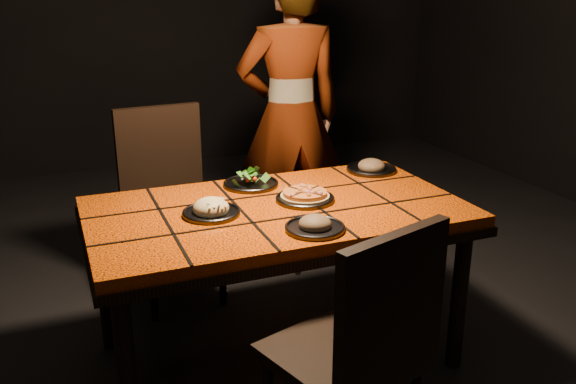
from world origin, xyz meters
name	(u,v)px	position (x,y,z in m)	size (l,w,h in m)	color
room_shell	(276,27)	(0.00, 0.00, 1.50)	(6.04, 7.04, 3.08)	black
dining_table	(277,223)	(0.00, 0.00, 0.67)	(1.62, 0.92, 0.75)	#EF5507
chair_near	(363,344)	(-0.02, -0.83, 0.56)	(0.56, 0.56, 0.98)	black
chair_far_left	(168,191)	(-0.31, 0.85, 0.60)	(0.51, 0.51, 1.04)	black
chair_far_right	(304,183)	(0.56, 0.99, 0.49)	(0.40, 0.40, 0.85)	black
diner	(290,116)	(0.49, 1.06, 0.90)	(0.66, 0.43, 1.81)	brown
plate_pizza	(305,197)	(0.14, 0.02, 0.77)	(0.29, 0.29, 0.04)	#343439
plate_pasta	(211,210)	(-0.29, 0.00, 0.77)	(0.24, 0.24, 0.08)	#343439
plate_salad	(251,181)	(-0.01, 0.31, 0.78)	(0.26, 0.26, 0.07)	#343439
plate_mushroom_a	(315,225)	(0.04, -0.31, 0.77)	(0.24, 0.24, 0.08)	#343439
plate_mushroom_b	(371,167)	(0.64, 0.31, 0.77)	(0.26, 0.26, 0.08)	#343439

